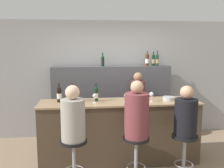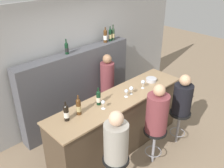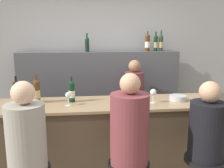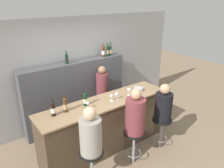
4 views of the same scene
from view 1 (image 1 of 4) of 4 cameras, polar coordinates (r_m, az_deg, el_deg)
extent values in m
cube|color=#9E9E9E|center=(5.69, -0.37, 1.20)|extent=(6.40, 0.05, 2.60)
cube|color=#473828|center=(4.48, 1.69, -11.00)|extent=(2.73, 0.63, 1.06)
cube|color=#997A56|center=(4.33, 1.72, -4.19)|extent=(2.77, 0.67, 0.03)
cube|color=#4C4C51|center=(5.55, -0.11, -4.20)|extent=(2.59, 0.28, 1.60)
cylinder|color=black|center=(4.36, -11.99, -2.56)|extent=(0.08, 0.08, 0.23)
cylinder|color=white|center=(4.36, -11.98, -2.70)|extent=(0.08, 0.08, 0.09)
sphere|color=black|center=(4.33, -12.03, -1.07)|extent=(0.08, 0.08, 0.08)
cylinder|color=black|center=(4.33, -12.06, -0.36)|extent=(0.02, 0.02, 0.08)
cylinder|color=#4C2D14|center=(4.34, -9.02, -2.46)|extent=(0.08, 0.08, 0.24)
cylinder|color=tan|center=(4.34, -9.01, -2.62)|extent=(0.08, 0.08, 0.09)
sphere|color=#4C2D14|center=(4.32, -9.05, -0.92)|extent=(0.08, 0.08, 0.08)
cylinder|color=#4C2D14|center=(4.31, -9.07, -0.18)|extent=(0.02, 0.02, 0.08)
cylinder|color=black|center=(4.34, -3.68, -2.52)|extent=(0.07, 0.07, 0.21)
cylinder|color=beige|center=(4.34, -3.68, -2.66)|extent=(0.07, 0.07, 0.09)
sphere|color=black|center=(4.32, -3.70, -1.13)|extent=(0.07, 0.07, 0.07)
cylinder|color=black|center=(4.31, -3.70, -0.43)|extent=(0.02, 0.02, 0.08)
cylinder|color=black|center=(5.41, -2.15, 5.07)|extent=(0.07, 0.07, 0.19)
cylinder|color=black|center=(5.41, -2.15, 4.97)|extent=(0.07, 0.07, 0.08)
sphere|color=black|center=(5.40, -2.15, 6.08)|extent=(0.07, 0.07, 0.07)
cylinder|color=black|center=(5.40, -2.16, 6.69)|extent=(0.02, 0.02, 0.09)
cylinder|color=#4C2D14|center=(5.57, 8.04, 5.34)|extent=(0.08, 0.08, 0.24)
cylinder|color=white|center=(5.57, 8.04, 5.22)|extent=(0.08, 0.08, 0.10)
sphere|color=#4C2D14|center=(5.56, 8.07, 6.56)|extent=(0.08, 0.08, 0.08)
cylinder|color=#4C2D14|center=(5.56, 8.08, 7.09)|extent=(0.02, 0.02, 0.07)
cylinder|color=black|center=(5.61, 9.43, 5.26)|extent=(0.07, 0.07, 0.22)
cylinder|color=tan|center=(5.61, 9.42, 5.15)|extent=(0.07, 0.07, 0.09)
sphere|color=black|center=(5.60, 9.45, 6.41)|extent=(0.07, 0.07, 0.07)
cylinder|color=black|center=(5.60, 9.47, 6.94)|extent=(0.02, 0.02, 0.08)
cylinder|color=#233823|center=(5.63, 10.27, 5.27)|extent=(0.07, 0.07, 0.23)
cylinder|color=tan|center=(5.63, 10.27, 5.15)|extent=(0.07, 0.07, 0.09)
sphere|color=#233823|center=(5.63, 10.30, 6.43)|extent=(0.07, 0.07, 0.07)
cylinder|color=#233823|center=(5.62, 10.32, 7.05)|extent=(0.02, 0.02, 0.10)
cylinder|color=silver|center=(4.22, -4.02, -4.31)|extent=(0.07, 0.07, 0.00)
cylinder|color=silver|center=(4.21, -4.03, -3.69)|extent=(0.01, 0.01, 0.09)
sphere|color=silver|center=(4.19, -4.04, -2.71)|extent=(0.06, 0.06, 0.06)
cylinder|color=silver|center=(4.28, 3.18, -4.13)|extent=(0.07, 0.07, 0.00)
cylinder|color=silver|center=(4.27, 3.19, -3.58)|extent=(0.01, 0.01, 0.08)
sphere|color=silver|center=(4.25, 3.20, -2.67)|extent=(0.07, 0.07, 0.07)
cylinder|color=silver|center=(4.30, 4.89, -4.07)|extent=(0.06, 0.06, 0.00)
cylinder|color=silver|center=(4.29, 4.90, -3.55)|extent=(0.01, 0.01, 0.08)
sphere|color=silver|center=(4.28, 4.91, -2.61)|extent=(0.08, 0.08, 0.08)
cylinder|color=silver|center=(4.37, 8.99, -3.93)|extent=(0.07, 0.07, 0.00)
cylinder|color=silver|center=(4.36, 9.00, -3.34)|extent=(0.01, 0.01, 0.09)
sphere|color=silver|center=(4.35, 9.03, -2.32)|extent=(0.08, 0.08, 0.08)
cylinder|color=#B7B7BC|center=(4.53, 12.81, -3.23)|extent=(0.21, 0.21, 0.06)
cylinder|color=gray|center=(3.88, -8.65, -17.61)|extent=(0.05, 0.05, 0.65)
cylinder|color=black|center=(3.74, -8.77, -12.83)|extent=(0.39, 0.39, 0.04)
cylinder|color=gray|center=(3.63, -8.89, -8.13)|extent=(0.35, 0.35, 0.60)
sphere|color=#D8AD8C|center=(3.54, -9.04, -1.89)|extent=(0.20, 0.20, 0.20)
cylinder|color=gray|center=(3.95, 5.48, -17.03)|extent=(0.05, 0.05, 0.65)
torus|color=gray|center=(3.99, 5.46, -18.30)|extent=(0.29, 0.29, 0.02)
cylinder|color=black|center=(3.81, 5.56, -12.32)|extent=(0.39, 0.39, 0.04)
cylinder|color=brown|center=(3.70, 5.64, -7.22)|extent=(0.36, 0.36, 0.66)
sphere|color=tan|center=(3.61, 5.74, -0.69)|extent=(0.19, 0.19, 0.19)
cylinder|color=gray|center=(4.16, 16.10, -15.94)|extent=(0.05, 0.05, 0.65)
torus|color=gray|center=(4.20, 16.04, -17.16)|extent=(0.29, 0.29, 0.02)
cylinder|color=black|center=(4.03, 16.31, -11.44)|extent=(0.39, 0.39, 0.04)
cylinder|color=black|center=(3.94, 16.49, -7.32)|extent=(0.34, 0.34, 0.56)
sphere|color=tan|center=(3.86, 16.73, -1.85)|extent=(0.20, 0.20, 0.20)
cylinder|color=brown|center=(5.33, 5.83, -6.38)|extent=(0.29, 0.29, 1.32)
sphere|color=#936B4C|center=(5.19, 5.95, 1.65)|extent=(0.19, 0.19, 0.19)
camera|label=2|loc=(2.89, -62.37, 30.49)|focal=40.00mm
camera|label=3|loc=(1.40, 8.43, 2.53)|focal=40.00mm
camera|label=4|loc=(2.11, -67.91, 30.71)|focal=35.00mm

